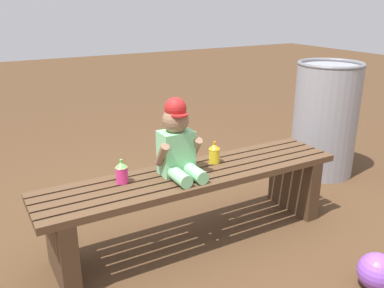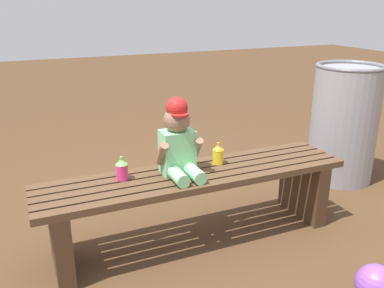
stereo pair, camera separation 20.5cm
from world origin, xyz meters
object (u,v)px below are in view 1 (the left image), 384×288
(sippy_cup_right, at_px, (214,153))
(sippy_cup_left, at_px, (122,172))
(park_bench, at_px, (195,194))
(child_figure, at_px, (178,142))
(toy_ball, at_px, (377,272))
(trash_bin, at_px, (325,119))

(sippy_cup_right, bearing_deg, sippy_cup_left, 180.00)
(park_bench, bearing_deg, child_figure, 167.01)
(sippy_cup_right, distance_m, toy_ball, 0.98)
(park_bench, distance_m, sippy_cup_right, 0.25)
(park_bench, relative_size, toy_ball, 9.52)
(toy_ball, distance_m, trash_bin, 1.42)
(sippy_cup_left, bearing_deg, trash_bin, 9.56)
(sippy_cup_right, height_order, toy_ball, sippy_cup_right)
(toy_ball, bearing_deg, park_bench, 123.71)
(toy_ball, relative_size, trash_bin, 0.21)
(park_bench, bearing_deg, toy_ball, -56.29)
(child_figure, height_order, sippy_cup_left, child_figure)
(toy_ball, bearing_deg, child_figure, 127.29)
(park_bench, height_order, sippy_cup_right, sippy_cup_right)
(sippy_cup_left, distance_m, sippy_cup_right, 0.54)
(child_figure, height_order, toy_ball, child_figure)
(child_figure, xyz_separation_m, toy_ball, (0.61, -0.80, -0.49))
(sippy_cup_left, xyz_separation_m, toy_ball, (0.90, -0.84, -0.37))
(child_figure, distance_m, sippy_cup_left, 0.32)
(child_figure, relative_size, toy_ball, 2.31)
(child_figure, relative_size, sippy_cup_right, 3.26)
(sippy_cup_left, relative_size, trash_bin, 0.15)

